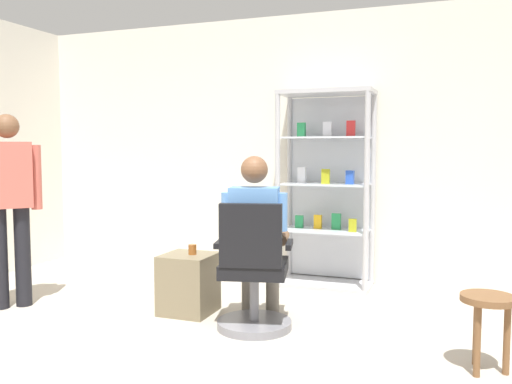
% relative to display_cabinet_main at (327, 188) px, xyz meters
% --- Properties ---
extents(back_wall, '(6.00, 0.10, 2.70)m').
position_rel_display_cabinet_main_xyz_m(back_wall, '(-0.40, 0.24, 0.39)').
color(back_wall, silver).
rests_on(back_wall, ground).
extents(display_cabinet_main, '(0.90, 0.45, 1.90)m').
position_rel_display_cabinet_main_xyz_m(display_cabinet_main, '(0.00, 0.00, 0.00)').
color(display_cabinet_main, '#B7B7BC').
rests_on(display_cabinet_main, ground).
extents(office_chair, '(0.61, 0.58, 0.96)m').
position_rel_display_cabinet_main_xyz_m(office_chair, '(-0.19, -1.54, -0.57)').
color(office_chair, slate).
rests_on(office_chair, ground).
extents(seated_shopkeeper, '(0.55, 0.62, 1.29)m').
position_rel_display_cabinet_main_xyz_m(seated_shopkeeper, '(-0.23, -1.38, -0.25)').
color(seated_shopkeeper, slate).
rests_on(seated_shopkeeper, ground).
extents(storage_crate, '(0.40, 0.40, 0.48)m').
position_rel_display_cabinet_main_xyz_m(storage_crate, '(-0.84, -1.31, -0.72)').
color(storage_crate, '#72664C').
rests_on(storage_crate, ground).
extents(tea_glass, '(0.07, 0.07, 0.08)m').
position_rel_display_cabinet_main_xyz_m(tea_glass, '(-0.81, -1.30, -0.44)').
color(tea_glass, brown).
rests_on(tea_glass, storage_crate).
extents(standing_customer, '(0.40, 0.42, 1.63)m').
position_rel_display_cabinet_main_xyz_m(standing_customer, '(-2.33, -1.68, -0.03)').
color(standing_customer, black).
rests_on(standing_customer, ground).
extents(wooden_stool, '(0.32, 0.32, 0.47)m').
position_rel_display_cabinet_main_xyz_m(wooden_stool, '(1.38, -1.74, -0.59)').
color(wooden_stool, brown).
rests_on(wooden_stool, ground).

